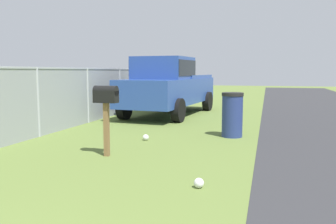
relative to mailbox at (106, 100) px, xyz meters
name	(u,v)px	position (x,y,z in m)	size (l,w,h in m)	color
mailbox	(106,100)	(0.00, 0.00, 0.00)	(0.22, 0.45, 1.34)	brown
pickup_truck	(168,85)	(6.43, 0.57, 0.05)	(5.64, 2.56, 2.09)	#284793
trash_bin	(232,115)	(2.65, -2.09, -0.51)	(0.53, 0.53, 1.09)	navy
fence_section	(38,99)	(1.40, 2.47, -0.13)	(15.11, 0.07, 1.71)	#9EA3A8
litter_bag_by_mailbox	(199,183)	(-1.38, -2.03, -0.99)	(0.14, 0.14, 0.14)	silver
litter_bag_midfield_a	(146,137)	(1.65, -0.21, -0.99)	(0.14, 0.14, 0.14)	silver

